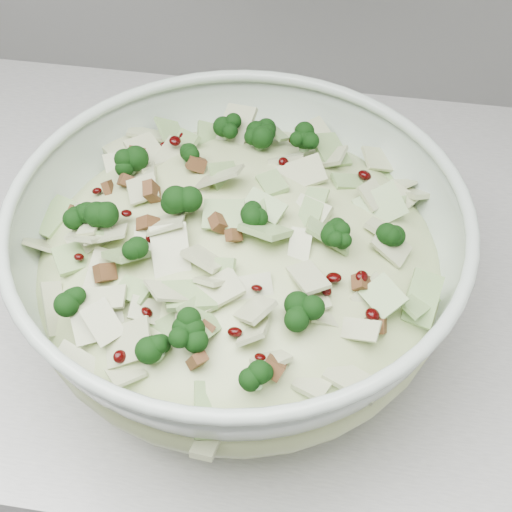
{
  "coord_description": "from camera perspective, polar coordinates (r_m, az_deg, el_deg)",
  "views": [
    {
      "loc": [
        0.51,
        1.22,
        1.43
      ],
      "look_at": [
        0.45,
        1.59,
        1.01
      ],
      "focal_mm": 50.0,
      "sensor_mm": 36.0,
      "label": 1
    }
  ],
  "objects": [
    {
      "name": "salad",
      "position": [
        0.58,
        -1.37,
        0.77
      ],
      "size": [
        0.37,
        0.37,
        0.15
      ],
      "rotation": [
        0.0,
        0.0,
        -0.09
      ],
      "color": "#BFCA8A",
      "rests_on": "mixing_bowl"
    },
    {
      "name": "mixing_bowl",
      "position": [
        0.6,
        -1.33,
        -0.77
      ],
      "size": [
        0.46,
        0.46,
        0.15
      ],
      "rotation": [
        0.0,
        0.0,
        0.31
      ],
      "color": "silver",
      "rests_on": "counter"
    }
  ]
}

